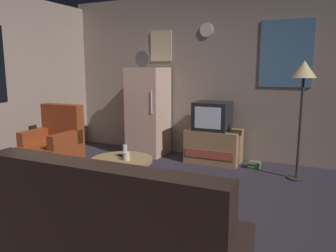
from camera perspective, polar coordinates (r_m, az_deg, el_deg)
name	(u,v)px	position (r m, az deg, el deg)	size (l,w,h in m)	color
ground_plane	(133,206)	(3.76, -6.00, -13.54)	(12.00, 12.00, 0.00)	#2D2833
wall_with_art	(207,76)	(5.69, 6.65, 8.51)	(5.20, 0.12, 2.70)	gray
fridge	(148,111)	(5.73, -3.42, 2.54)	(0.60, 0.62, 1.77)	beige
tv_stand	(214,146)	(5.36, 7.86, -3.40)	(0.84, 0.53, 0.53)	#9E754C
crt_tv	(212,116)	(5.28, 7.66, 1.75)	(0.54, 0.51, 0.44)	black
standing_lamp	(303,79)	(4.68, 22.25, 7.55)	(0.32, 0.32, 1.59)	#332D28
coffee_table	(122,178)	(3.97, -7.89, -8.77)	(0.72, 0.72, 0.46)	#9E754C
wine_glass	(125,151)	(3.93, -7.40, -4.33)	(0.05, 0.05, 0.15)	silver
mug_ceramic_white	(126,156)	(3.83, -7.15, -5.16)	(0.08, 0.08, 0.09)	silver
remote_control	(123,156)	(3.98, -7.72, -5.09)	(0.15, 0.04, 0.02)	black
armchair	(54,148)	(5.14, -18.99, -3.58)	(0.68, 0.68, 0.96)	maroon
couch	(119,240)	(2.47, -8.41, -18.80)	(1.70, 0.80, 0.92)	black
book_stack	(254,165)	(5.20, 14.61, -6.47)	(0.18, 0.17, 0.10)	#488A53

